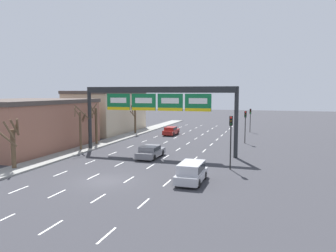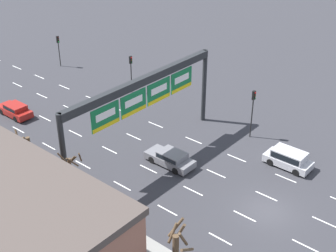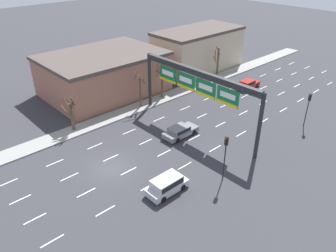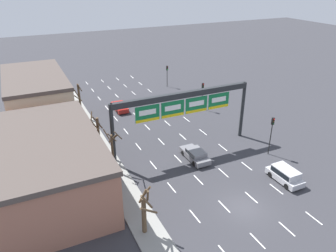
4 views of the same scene
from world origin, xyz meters
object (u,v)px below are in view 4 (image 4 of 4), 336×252
at_px(car_grey, 195,154).
at_px(traffic_light_far_end, 203,91).
at_px(traffic_light_mid_block, 167,72).
at_px(tree_bare_second, 80,100).
at_px(tree_bare_furthest, 113,149).
at_px(tree_bare_closest, 145,210).
at_px(tree_bare_third, 98,133).
at_px(car_red, 120,106).
at_px(sign_gantry, 184,104).
at_px(traffic_light_near_gantry, 272,129).
at_px(suv_silver, 285,174).

relative_size(car_grey, traffic_light_far_end, 1.02).
relative_size(car_grey, traffic_light_mid_block, 1.11).
bearing_deg(tree_bare_second, tree_bare_furthest, -89.52).
height_order(tree_bare_closest, tree_bare_third, tree_bare_third).
bearing_deg(car_red, tree_bare_second, -177.03).
relative_size(sign_gantry, tree_bare_furthest, 3.36).
height_order(car_red, tree_bare_second, tree_bare_second).
relative_size(traffic_light_far_end, tree_bare_third, 0.83).
bearing_deg(car_red, tree_bare_closest, -103.39).
relative_size(sign_gantry, car_red, 4.25).
bearing_deg(traffic_light_far_end, tree_bare_furthest, -147.32).
height_order(sign_gantry, car_red, sign_gantry).
bearing_deg(tree_bare_second, car_red, 2.97).
height_order(traffic_light_near_gantry, traffic_light_far_end, traffic_light_near_gantry).
xyz_separation_m(tree_bare_closest, tree_bare_second, (0.26, 27.60, 0.52)).
xyz_separation_m(car_grey, tree_bare_furthest, (-9.71, 1.57, 2.28)).
relative_size(suv_silver, traffic_light_near_gantry, 0.84).
relative_size(traffic_light_far_end, tree_bare_furthest, 0.82).
height_order(traffic_light_near_gantry, tree_bare_second, tree_bare_second).
bearing_deg(traffic_light_far_end, tree_bare_second, 165.18).
distance_m(sign_gantry, traffic_light_far_end, 14.48).
relative_size(traffic_light_near_gantry, traffic_light_far_end, 1.10).
relative_size(car_grey, tree_bare_furthest, 0.84).
bearing_deg(tree_bare_third, tree_bare_second, 88.18).
distance_m(sign_gantry, car_red, 17.31).
bearing_deg(tree_bare_third, traffic_light_mid_block, 47.37).
distance_m(suv_silver, tree_bare_closest, 16.77).
xyz_separation_m(car_grey, tree_bare_second, (-9.86, 18.62, 2.29)).
xyz_separation_m(traffic_light_near_gantry, tree_bare_closest, (-19.10, -6.17, -1.05)).
distance_m(car_red, tree_bare_closest, 28.77).
height_order(car_red, traffic_light_mid_block, traffic_light_mid_block).
relative_size(tree_bare_third, tree_bare_furthest, 0.99).
height_order(traffic_light_near_gantry, tree_bare_closest, traffic_light_near_gantry).
relative_size(suv_silver, car_grey, 0.90).
distance_m(traffic_light_mid_block, tree_bare_furthest, 31.48).
distance_m(suv_silver, car_grey, 10.49).
height_order(sign_gantry, tree_bare_furthest, sign_gantry).
relative_size(car_red, tree_bare_closest, 0.94).
relative_size(tree_bare_second, tree_bare_furthest, 1.01).
height_order(tree_bare_second, tree_bare_furthest, tree_bare_second).
bearing_deg(tree_bare_closest, car_red, 76.61).
bearing_deg(tree_bare_furthest, car_red, 70.23).
bearing_deg(traffic_light_far_end, car_grey, -123.65).
xyz_separation_m(car_grey, traffic_light_mid_block, (8.94, 26.92, 2.29)).
bearing_deg(tree_bare_third, sign_gantry, -17.49).
relative_size(traffic_light_mid_block, tree_bare_closest, 0.90).
height_order(traffic_light_near_gantry, tree_bare_furthest, tree_bare_furthest).
relative_size(sign_gantry, traffic_light_far_end, 4.08).
relative_size(traffic_light_near_gantry, tree_bare_third, 0.91).
distance_m(car_grey, traffic_light_far_end, 16.54).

